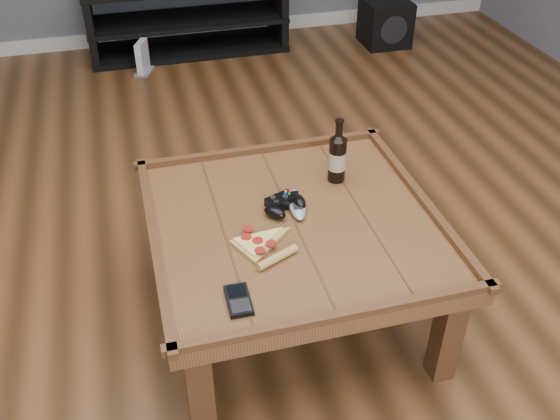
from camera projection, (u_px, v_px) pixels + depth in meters
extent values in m
plane|color=#3F2612|center=(292.00, 311.00, 2.45)|extent=(6.00, 6.00, 0.00)
cube|color=silver|center=(185.00, 32.00, 4.75)|extent=(5.00, 0.02, 0.10)
cube|color=#5D2F1A|center=(294.00, 227.00, 2.20)|extent=(1.00, 1.00, 0.06)
cube|color=#462112|center=(200.00, 388.00, 1.92)|extent=(0.08, 0.08, 0.39)
cube|color=#462112|center=(447.00, 334.00, 2.10)|extent=(0.08, 0.08, 0.39)
cube|color=#462112|center=(167.00, 226.00, 2.58)|extent=(0.08, 0.08, 0.39)
cube|color=#462112|center=(358.00, 196.00, 2.75)|extent=(0.08, 0.08, 0.39)
cube|color=#462112|center=(261.00, 149.00, 2.55)|extent=(1.03, 0.03, 0.03)
cube|color=#462112|center=(340.00, 316.00, 1.80)|extent=(1.03, 0.03, 0.03)
cube|color=#462112|center=(421.00, 197.00, 2.28)|extent=(0.03, 1.03, 0.03)
cube|color=#462112|center=(154.00, 241.00, 2.08)|extent=(0.03, 1.03, 0.03)
cube|color=black|center=(187.00, 20.00, 4.45)|extent=(1.40, 0.45, 0.03)
cube|color=black|center=(190.00, 48.00, 4.58)|extent=(1.40, 0.45, 0.04)
cube|color=black|center=(90.00, 25.00, 4.30)|extent=(0.05, 0.44, 0.50)
cube|color=black|center=(278.00, 9.00, 4.58)|extent=(0.05, 0.44, 0.50)
cylinder|color=black|center=(337.00, 160.00, 2.34)|extent=(0.07, 0.07, 0.18)
cone|color=black|center=(339.00, 136.00, 2.28)|extent=(0.06, 0.06, 0.03)
cylinder|color=black|center=(339.00, 129.00, 2.26)|extent=(0.03, 0.03, 0.06)
cylinder|color=black|center=(340.00, 121.00, 2.24)|extent=(0.03, 0.03, 0.01)
cylinder|color=#BFB28A|center=(337.00, 160.00, 2.34)|extent=(0.07, 0.07, 0.07)
cube|color=black|center=(281.00, 202.00, 2.24)|extent=(0.12, 0.10, 0.03)
ellipsoid|color=black|center=(275.00, 212.00, 2.19)|extent=(0.09, 0.09, 0.04)
ellipsoid|color=black|center=(299.00, 202.00, 2.24)|extent=(0.05, 0.09, 0.04)
cylinder|color=black|center=(273.00, 198.00, 2.22)|extent=(0.02, 0.02, 0.01)
cylinder|color=black|center=(285.00, 197.00, 2.22)|extent=(0.02, 0.02, 0.01)
cylinder|color=yellow|center=(286.00, 191.00, 2.25)|extent=(0.01, 0.01, 0.01)
cylinder|color=red|center=(290.00, 192.00, 2.25)|extent=(0.01, 0.01, 0.01)
cylinder|color=#0C33CC|center=(285.00, 194.00, 2.24)|extent=(0.01, 0.01, 0.01)
cylinder|color=#0C9919|center=(289.00, 194.00, 2.24)|extent=(0.01, 0.01, 0.01)
cylinder|color=tan|center=(277.00, 257.00, 2.00)|extent=(0.15, 0.09, 0.03)
cylinder|color=#A81517|center=(260.00, 250.00, 2.02)|extent=(0.04, 0.04, 0.00)
cylinder|color=#A81517|center=(271.00, 243.00, 2.05)|extent=(0.04, 0.04, 0.00)
cylinder|color=#A81517|center=(258.00, 240.00, 2.06)|extent=(0.04, 0.04, 0.00)
cylinder|color=#A81517|center=(246.00, 237.00, 2.08)|extent=(0.04, 0.04, 0.00)
cylinder|color=#A81517|center=(249.00, 229.00, 2.11)|extent=(0.04, 0.04, 0.00)
cube|color=black|center=(239.00, 300.00, 1.86)|extent=(0.07, 0.13, 0.02)
cube|color=black|center=(237.00, 291.00, 1.88)|extent=(0.06, 0.05, 0.00)
cube|color=black|center=(241.00, 306.00, 1.83)|extent=(0.06, 0.06, 0.00)
ellipsoid|color=#9397A0|center=(297.00, 204.00, 2.24)|extent=(0.08, 0.20, 0.03)
cube|color=black|center=(294.00, 193.00, 2.28)|extent=(0.03, 0.03, 0.00)
cube|color=black|center=(297.00, 204.00, 2.22)|extent=(0.04, 0.07, 0.00)
cube|color=black|center=(385.00, 22.00, 4.60)|extent=(0.32, 0.32, 0.32)
cylinder|color=black|center=(394.00, 30.00, 4.47)|extent=(0.20, 0.01, 0.20)
cube|color=gray|center=(144.00, 71.00, 4.27)|extent=(0.16, 0.20, 0.02)
cube|color=white|center=(142.00, 56.00, 4.20)|extent=(0.10, 0.16, 0.20)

